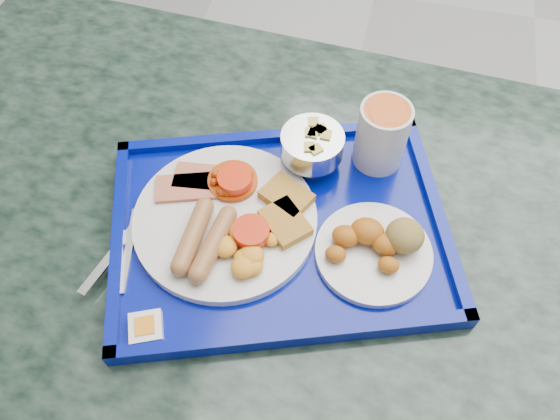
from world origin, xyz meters
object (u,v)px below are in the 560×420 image
Objects in this scene: tray at (280,229)px; bread_plate at (378,246)px; main_plate at (229,220)px; fruit_bowl at (312,145)px; juice_cup at (382,134)px; table at (270,309)px.

tray is 3.49× the size of bread_plate.
main_plate is 2.79× the size of fruit_bowl.
fruit_bowl is 0.10m from juice_cup.
bread_plate is 0.17m from fruit_bowl.
tray is 0.13m from fruit_bowl.
table is at bearing -110.52° from tray.
tray is at bearing -99.15° from fruit_bowl.
main_plate is 0.24m from juice_cup.
fruit_bowl is (0.03, 0.14, 0.26)m from table.
table is at bearing -14.59° from main_plate.
tray is at bearing 11.77° from main_plate.
main_plate reaches higher than table.
table is 0.35m from juice_cup.
tray is at bearing 69.48° from table.
juice_cup reaches higher than bread_plate.
tray reaches higher than table.
table is 0.24m from main_plate.
bread_plate is at bearing -47.92° from fruit_bowl.
bread_plate is at bearing -3.82° from tray.
bread_plate is (0.20, 0.01, 0.00)m from main_plate.
bread_plate is (0.14, 0.02, 0.24)m from table.
juice_cup is (0.09, 0.03, 0.01)m from fruit_bowl.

